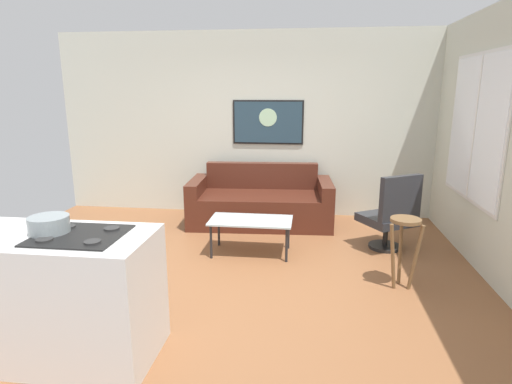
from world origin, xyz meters
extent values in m
cube|color=brown|center=(0.00, 0.00, -0.02)|extent=(6.40, 6.40, 0.04)
cube|color=beige|center=(0.00, 2.42, 1.40)|extent=(6.40, 0.05, 2.80)
cube|color=beige|center=(2.62, 0.30, 1.40)|extent=(0.05, 6.40, 2.80)
cube|color=#4B2216|center=(0.06, 1.80, 0.23)|extent=(1.74, 1.04, 0.45)
cube|color=#4B2216|center=(0.03, 2.19, 0.65)|extent=(1.70, 0.26, 0.39)
cube|color=#4B2216|center=(-0.88, 1.74, 0.33)|extent=(0.24, 0.95, 0.66)
cube|color=#4B2216|center=(0.99, 1.86, 0.33)|extent=(0.24, 0.95, 0.66)
cube|color=silver|center=(0.08, 0.63, 0.41)|extent=(0.98, 0.51, 0.02)
cylinder|color=#232326|center=(-0.36, 0.42, 0.20)|extent=(0.03, 0.03, 0.40)
cylinder|color=#232326|center=(0.52, 0.42, 0.20)|extent=(0.03, 0.03, 0.40)
cylinder|color=#232326|center=(-0.36, 0.85, 0.20)|extent=(0.03, 0.03, 0.40)
cylinder|color=#232326|center=(0.52, 0.85, 0.20)|extent=(0.03, 0.03, 0.40)
cylinder|color=black|center=(1.72, 1.01, 0.02)|extent=(0.40, 0.40, 0.04)
cylinder|color=black|center=(1.72, 1.01, 0.21)|extent=(0.06, 0.06, 0.35)
cube|color=#292A2F|center=(1.72, 1.01, 0.38)|extent=(0.77, 0.76, 0.10)
cube|color=#292A2F|center=(1.82, 0.83, 0.69)|extent=(0.53, 0.36, 0.53)
cylinder|color=brown|center=(1.69, -0.07, 0.70)|extent=(0.29, 0.29, 0.03)
cylinder|color=brown|center=(1.69, 0.05, 0.34)|extent=(0.04, 0.12, 0.68)
cylinder|color=brown|center=(1.58, -0.13, 0.34)|extent=(0.12, 0.09, 0.68)
cylinder|color=brown|center=(1.80, -0.13, 0.34)|extent=(0.12, 0.09, 0.68)
cube|color=silver|center=(-1.10, -1.53, 0.47)|extent=(1.53, 0.71, 0.94)
cube|color=black|center=(-0.83, -1.53, 0.95)|extent=(0.60, 0.52, 0.01)
cylinder|color=#2D2D2D|center=(-1.00, -1.67, 0.96)|extent=(0.11, 0.11, 0.01)
cylinder|color=#2D2D2D|center=(-0.66, -1.67, 0.96)|extent=(0.11, 0.11, 0.01)
cylinder|color=#2D2D2D|center=(-1.00, -1.39, 0.96)|extent=(0.11, 0.11, 0.01)
cylinder|color=#2D2D2D|center=(-0.66, -1.39, 0.96)|extent=(0.11, 0.11, 0.01)
cylinder|color=gray|center=(-1.06, -1.51, 0.95)|extent=(0.15, 0.15, 0.01)
cylinder|color=gray|center=(-1.06, -1.51, 1.00)|extent=(0.28, 0.28, 0.13)
cube|color=black|center=(0.10, 2.39, 1.44)|extent=(1.08, 0.01, 0.67)
cube|color=#263E4E|center=(0.10, 2.38, 1.44)|extent=(1.03, 0.02, 0.62)
cylinder|color=#AED8AD|center=(0.10, 2.37, 1.52)|extent=(0.27, 0.01, 0.27)
cube|color=silver|center=(2.59, 0.90, 1.51)|extent=(0.02, 1.62, 1.66)
cube|color=white|center=(2.58, 0.90, 1.51)|extent=(0.01, 1.54, 1.58)
cube|color=silver|center=(2.58, 0.90, 1.51)|extent=(0.01, 0.04, 1.58)
camera|label=1|loc=(0.74, -4.15, 1.93)|focal=29.75mm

